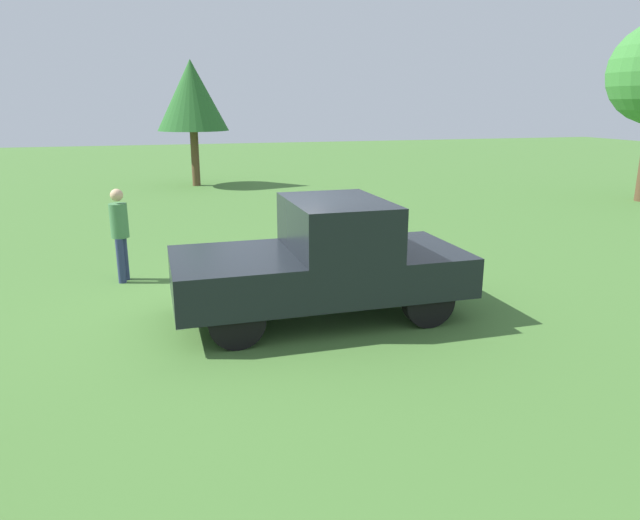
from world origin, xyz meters
TOP-DOWN VIEW (x-y plane):
  - ground_plane at (0.00, 0.00)m, footprint 80.00×80.00m
  - pickup_truck at (-0.87, 0.63)m, footprint 4.41×2.00m
  - person_bystander at (2.23, -2.14)m, footprint 0.39×0.39m
  - tree_back_left at (-0.12, -14.94)m, footprint 2.75×2.75m

SIDE VIEW (x-z plane):
  - ground_plane at x=0.00m, z-range 0.00..0.00m
  - pickup_truck at x=-0.87m, z-range 0.03..1.83m
  - person_bystander at x=2.23m, z-range 0.11..1.83m
  - tree_back_left at x=-0.12m, z-range 1.06..5.89m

